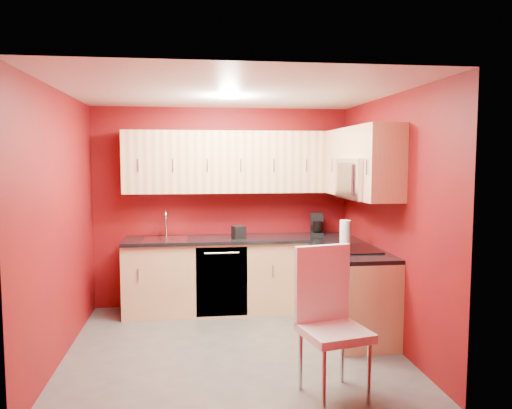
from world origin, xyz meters
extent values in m
plane|color=#55534F|center=(0.00, 0.00, 0.00)|extent=(3.20, 3.20, 0.00)
plane|color=white|center=(0.00, 0.00, 2.50)|extent=(3.20, 3.20, 0.00)
plane|color=maroon|center=(0.00, 1.50, 1.25)|extent=(3.20, 0.00, 3.20)
plane|color=maroon|center=(0.00, -1.50, 1.25)|extent=(3.20, 0.00, 3.20)
plane|color=maroon|center=(-1.60, 0.00, 1.25)|extent=(0.00, 3.00, 3.00)
plane|color=maroon|center=(1.60, 0.00, 1.25)|extent=(0.00, 3.00, 3.00)
cube|color=#D8BB7B|center=(0.20, 1.20, 0.43)|extent=(2.80, 0.60, 0.87)
cube|color=#D8BB7B|center=(1.30, 0.25, 0.43)|extent=(0.60, 1.30, 0.87)
cube|color=black|center=(0.20, 1.19, 0.89)|extent=(2.80, 0.63, 0.04)
cube|color=black|center=(1.29, 0.23, 0.89)|extent=(0.63, 1.27, 0.04)
cube|color=#E8C083|center=(0.20, 1.32, 1.83)|extent=(2.80, 0.35, 0.75)
cube|color=#E8C083|center=(1.43, 0.86, 1.83)|extent=(0.35, 0.57, 0.75)
cube|color=#E8C083|center=(1.43, -0.29, 1.83)|extent=(0.35, 0.22, 0.75)
cube|color=#E8C083|center=(1.43, 0.20, 2.04)|extent=(0.35, 0.76, 0.33)
cube|color=silver|center=(1.40, 0.20, 1.66)|extent=(0.40, 0.76, 0.42)
cube|color=black|center=(1.21, 0.20, 1.66)|extent=(0.02, 0.62, 0.33)
cylinder|color=silver|center=(1.19, -0.03, 1.66)|extent=(0.02, 0.02, 0.29)
cube|color=black|center=(1.28, 0.20, 0.92)|extent=(0.50, 0.55, 0.01)
cube|color=silver|center=(-0.70, 1.18, 0.91)|extent=(0.52, 0.42, 0.02)
cylinder|color=silver|center=(-0.70, 1.38, 1.04)|extent=(0.02, 0.02, 0.26)
torus|color=silver|center=(-0.70, 1.31, 1.17)|extent=(0.02, 0.16, 0.16)
cylinder|color=silver|center=(-0.70, 1.24, 1.11)|extent=(0.02, 0.02, 0.12)
cube|color=black|center=(-0.05, 0.91, 0.43)|extent=(0.60, 0.02, 0.82)
cylinder|color=white|center=(0.00, 0.30, 2.48)|extent=(0.20, 0.20, 0.01)
camera|label=1|loc=(-0.39, -4.80, 1.87)|focal=35.00mm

